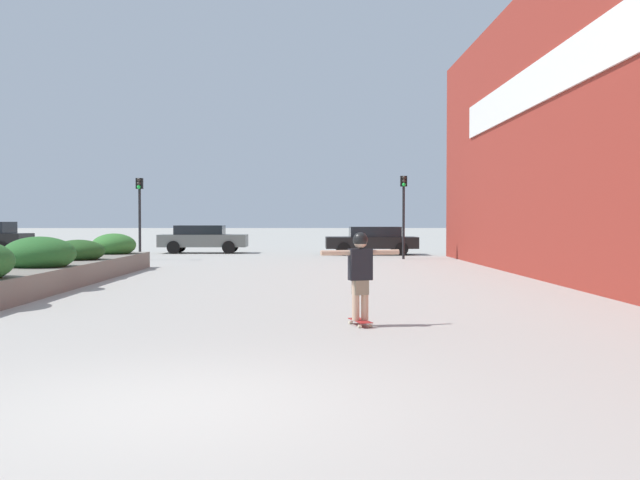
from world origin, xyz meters
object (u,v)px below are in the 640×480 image
object	(u,v)px
car_rightmost	(372,240)
traffic_light_left	(140,204)
traffic_light_right	(404,203)
skateboarder	(360,267)
car_leftmost	(594,237)
car_center_left	(203,238)
skateboard	(360,322)

from	to	relation	value
car_rightmost	traffic_light_left	xyz separation A→B (m)	(-10.18, -4.47, 1.62)
traffic_light_right	traffic_light_left	bearing A→B (deg)	-177.33
skateboarder	car_rightmost	world-z (taller)	skateboarder
car_leftmost	car_rightmost	xyz separation A→B (m)	(-11.43, -1.50, -0.10)
car_center_left	car_rightmost	bearing A→B (deg)	77.79
car_center_left	traffic_light_right	xyz separation A→B (m)	(9.48, -5.79, 1.67)
skateboard	traffic_light_right	world-z (taller)	traffic_light_right
skateboard	skateboarder	bearing A→B (deg)	47.87
skateboard	car_leftmost	size ratio (longest dim) A/B	0.16
car_rightmost	car_leftmost	bearing A→B (deg)	-82.53
skateboard	traffic_light_right	size ratio (longest dim) A/B	0.18
skateboard	car_rightmost	size ratio (longest dim) A/B	0.15
skateboarder	traffic_light_left	xyz separation A→B (m)	(-7.91, 18.83, 1.42)
car_leftmost	traffic_light_right	world-z (taller)	traffic_light_right
car_rightmost	traffic_light_left	bearing A→B (deg)	113.70
skateboarder	car_center_left	xyz separation A→B (m)	(-6.21, 25.14, -0.17)
skateboard	traffic_light_left	distance (m)	20.55
skateboard	skateboarder	world-z (taller)	skateboarder
skateboard	car_rightmost	world-z (taller)	car_rightmost
skateboarder	car_rightmost	xyz separation A→B (m)	(2.28, 23.30, -0.20)
car_center_left	skateboard	bearing A→B (deg)	13.87
skateboarder	skateboard	bearing A→B (deg)	-132.13
skateboarder	traffic_light_right	xyz separation A→B (m)	(3.28, 19.36, 1.50)
car_rightmost	traffic_light_left	distance (m)	11.24
car_leftmost	car_center_left	world-z (taller)	car_leftmost
car_center_left	car_rightmost	world-z (taller)	car_center_left
traffic_light_left	car_center_left	bearing A→B (deg)	74.90
car_leftmost	traffic_light_right	size ratio (longest dim) A/B	1.12
car_center_left	traffic_light_left	size ratio (longest dim) A/B	1.28
traffic_light_left	traffic_light_right	xyz separation A→B (m)	(11.19, 0.52, 0.08)
car_center_left	traffic_light_left	xyz separation A→B (m)	(-1.70, -6.31, 1.59)
car_center_left	traffic_light_left	bearing A→B (deg)	-15.10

